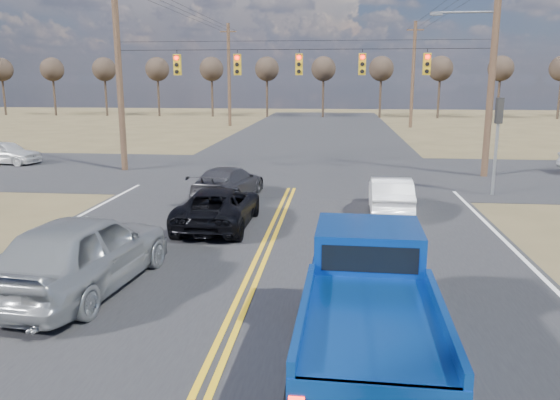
# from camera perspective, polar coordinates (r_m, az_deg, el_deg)

# --- Properties ---
(ground) EXTENTS (160.00, 160.00, 0.00)m
(ground) POSITION_cam_1_polar(r_m,az_deg,el_deg) (10.19, -5.68, -14.34)
(ground) COLOR brown
(ground) RESTS_ON ground
(road_main) EXTENTS (14.00, 120.00, 0.02)m
(road_main) POSITION_cam_1_polar(r_m,az_deg,el_deg) (19.53, 0.22, -1.11)
(road_main) COLOR #28282B
(road_main) RESTS_ON ground
(road_cross) EXTENTS (120.00, 12.00, 0.02)m
(road_cross) POSITION_cam_1_polar(r_m,az_deg,el_deg) (27.35, 1.93, 2.80)
(road_cross) COLOR #28282B
(road_cross) RESTS_ON ground
(signal_gantry) EXTENTS (19.60, 4.83, 10.00)m
(signal_gantry) POSITION_cam_1_polar(r_m,az_deg,el_deg) (26.72, 3.07, 13.47)
(signal_gantry) COLOR #473323
(signal_gantry) RESTS_ON ground
(utility_poles) EXTENTS (19.60, 58.32, 10.00)m
(utility_poles) POSITION_cam_1_polar(r_m,az_deg,el_deg) (25.97, 1.85, 13.87)
(utility_poles) COLOR #473323
(utility_poles) RESTS_ON ground
(treeline) EXTENTS (87.00, 117.80, 7.40)m
(treeline) POSITION_cam_1_polar(r_m,az_deg,el_deg) (35.92, 3.06, 14.22)
(treeline) COLOR #33261C
(treeline) RESTS_ON ground
(pickup_truck) EXTENTS (2.30, 5.53, 2.06)m
(pickup_truck) POSITION_cam_1_polar(r_m,az_deg,el_deg) (8.98, 9.27, -11.24)
(pickup_truck) COLOR black
(pickup_truck) RESTS_ON ground
(silver_suv) EXTENTS (2.63, 5.41, 1.78)m
(silver_suv) POSITION_cam_1_polar(r_m,az_deg,el_deg) (12.76, -19.91, -5.13)
(silver_suv) COLOR gray
(silver_suv) RESTS_ON ground
(black_suv) EXTENTS (2.16, 4.62, 1.28)m
(black_suv) POSITION_cam_1_polar(r_m,az_deg,el_deg) (17.40, -6.45, -0.72)
(black_suv) COLOR black
(black_suv) RESTS_ON ground
(white_car_queue) EXTENTS (1.48, 3.98, 1.30)m
(white_car_queue) POSITION_cam_1_polar(r_m,az_deg,el_deg) (19.39, 11.44, 0.51)
(white_car_queue) COLOR white
(white_car_queue) RESTS_ON ground
(dgrey_car_queue) EXTENTS (2.54, 4.68, 1.29)m
(dgrey_car_queue) POSITION_cam_1_polar(r_m,az_deg,el_deg) (21.41, -5.44, 1.80)
(dgrey_car_queue) COLOR #37363C
(dgrey_car_queue) RESTS_ON ground
(cross_car_west) EXTENTS (1.99, 3.97, 1.30)m
(cross_car_west) POSITION_cam_1_polar(r_m,az_deg,el_deg) (33.85, -26.72, 4.46)
(cross_car_west) COLOR silver
(cross_car_west) RESTS_ON ground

